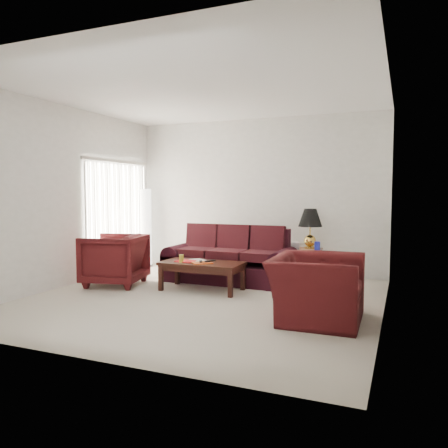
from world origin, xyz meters
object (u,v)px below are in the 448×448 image
sofa (230,256)px  coffee_table (202,276)px  armchair_right (316,288)px  armchair_left (115,260)px  end_table (306,264)px  floor_lamp (146,227)px

sofa → coffee_table: bearing=-95.9°
armchair_right → armchair_left: bearing=77.4°
sofa → end_table: sofa is taller
end_table → armchair_right: 2.52m
armchair_right → sofa: bearing=45.9°
sofa → armchair_left: 1.96m
floor_lamp → armchair_right: (4.06, -2.51, -0.44)m
end_table → coffee_table: bearing=-131.6°
sofa → coffee_table: (-0.16, -0.79, -0.24)m
armchair_left → coffee_table: armchair_left is taller
armchair_left → coffee_table: (1.54, 0.20, -0.20)m
sofa → floor_lamp: size_ratio=1.37×
floor_lamp → coffee_table: bearing=-37.8°
sofa → coffee_table: 0.84m
armchair_right → coffee_table: armchair_right is taller
sofa → armchair_right: sofa is taller
sofa → end_table: (1.19, 0.74, -0.19)m
armchair_left → armchair_right: armchair_left is taller
armchair_left → sofa: bearing=107.5°
end_table → floor_lamp: (-3.42, 0.08, 0.55)m
armchair_right → coffee_table: 2.19m
end_table → floor_lamp: size_ratio=0.33×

